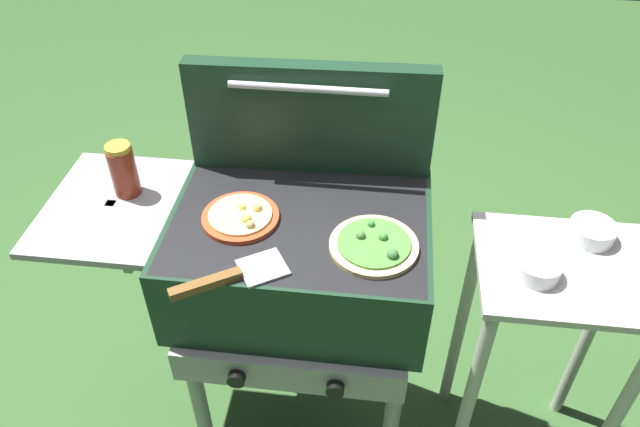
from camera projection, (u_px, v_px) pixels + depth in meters
The scene contains 10 objects.
ground_plane at pixel (305, 419), 2.07m from camera, with size 8.00×8.00×0.00m, color #38602D.
grill at pixel (295, 261), 1.58m from camera, with size 0.96×0.53×0.90m.
grill_lid_open at pixel (311, 118), 1.55m from camera, with size 0.63×0.09×0.30m.
pizza_veggie at pixel (374, 245), 1.40m from camera, with size 0.21×0.21×0.04m.
pizza_cheese at pixel (241, 216), 1.48m from camera, with size 0.19×0.19×0.03m.
sauce_jar at pixel (123, 170), 1.52m from camera, with size 0.07×0.07×0.14m.
spatula at pixel (230, 277), 1.33m from camera, with size 0.25×0.19×0.02m.
prep_table at pixel (546, 329), 1.64m from camera, with size 0.44×0.36×0.82m.
topping_bowl_near at pixel (592, 232), 1.54m from camera, with size 0.12×0.12×0.04m.
topping_bowl_far at pixel (538, 269), 1.44m from camera, with size 0.11×0.11×0.04m.
Camera 1 is at (0.19, -1.11, 1.87)m, focal length 34.31 mm.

